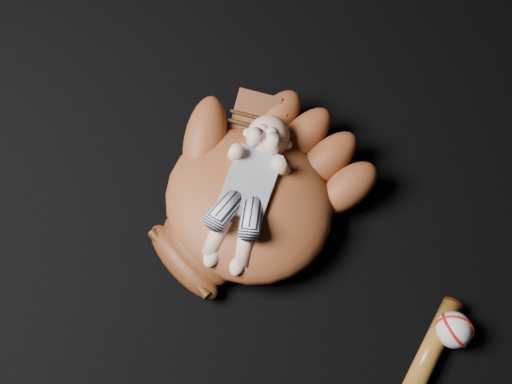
% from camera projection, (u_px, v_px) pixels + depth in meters
% --- Properties ---
extents(baseball_glove, '(0.61, 0.66, 0.17)m').
position_uv_depth(baseball_glove, '(248.00, 199.00, 1.37)').
color(baseball_glove, brown).
rests_on(baseball_glove, ground).
extents(newborn_baby, '(0.23, 0.38, 0.14)m').
position_uv_depth(newborn_baby, '(246.00, 194.00, 1.33)').
color(newborn_baby, '#EAAF97').
rests_on(newborn_baby, baseball_glove).
extents(baseball, '(0.09, 0.09, 0.08)m').
position_uv_depth(baseball, '(454.00, 330.00, 1.31)').
color(baseball, silver).
rests_on(baseball, ground).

